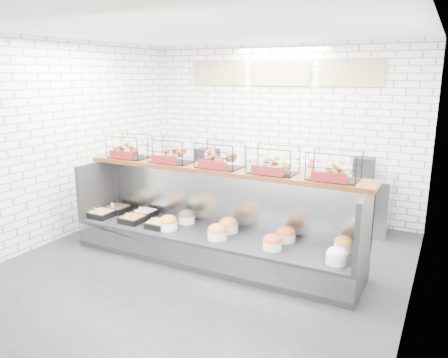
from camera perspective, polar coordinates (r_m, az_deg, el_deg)
The scene contains 5 objects.
ground at distance 5.85m, azimuth -3.02°, elevation -11.59°, with size 5.50×5.50×0.00m, color black.
room_shell at distance 5.84m, azimuth -0.22°, elevation 9.36°, with size 5.02×5.51×3.01m.
display_case at distance 6.00m, azimuth -1.38°, elevation -7.52°, with size 4.00×0.90×1.20m.
bagel_shelf at distance 5.85m, azimuth -0.59°, elevation 2.65°, with size 4.10×0.50×0.40m.
prep_counter at distance 7.75m, azimuth 6.12°, elevation -1.61°, with size 4.00×0.60×1.20m.
Camera 1 is at (2.73, -4.54, 2.48)m, focal length 35.00 mm.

